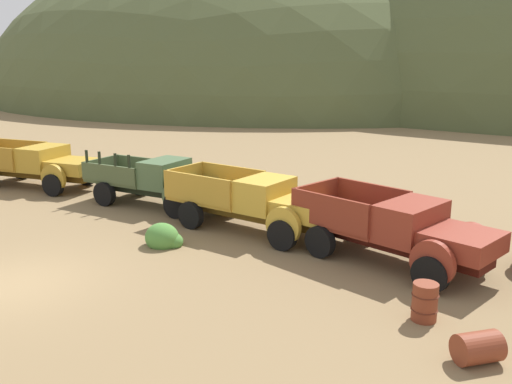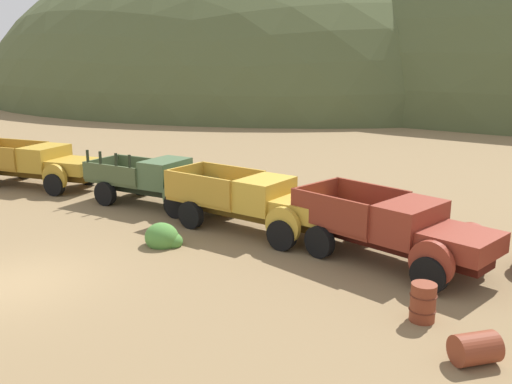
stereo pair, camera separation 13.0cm
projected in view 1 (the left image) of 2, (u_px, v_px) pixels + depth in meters
ground_plane at (12, 285)px, 14.40m from camera, size 300.00×300.00×0.00m
hill_center at (240, 100)px, 75.43m from camera, size 73.70×57.91×39.28m
truck_mustard at (41, 165)px, 24.88m from camera, size 6.61×3.19×1.91m
truck_weathered_green at (163, 182)px, 21.66m from camera, size 5.81×2.37×2.16m
truck_faded_yellow at (261, 204)px, 18.45m from camera, size 6.31×2.77×1.91m
truck_rust_red at (405, 232)px, 15.50m from camera, size 6.14×3.71×1.91m
oil_drum_spare at (425, 302)px, 12.42m from camera, size 0.61×0.61×0.88m
oil_drum_tipped at (478, 348)px, 10.72m from camera, size 1.06×1.06×0.62m
bush_back_edge at (164, 238)px, 17.37m from camera, size 1.21×1.00×0.94m
bush_lone_scrub at (257, 195)px, 22.63m from camera, size 1.35×1.41×1.15m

